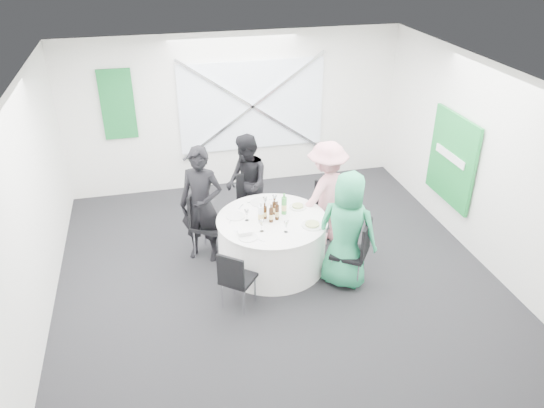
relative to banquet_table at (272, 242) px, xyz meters
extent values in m
plane|color=black|center=(0.00, -0.20, -0.38)|extent=(6.00, 6.00, 0.00)
plane|color=white|center=(0.00, -0.20, 2.42)|extent=(6.00, 6.00, 0.00)
plane|color=white|center=(0.00, 2.80, 1.02)|extent=(6.00, 0.00, 6.00)
plane|color=white|center=(0.00, -3.20, 1.02)|extent=(6.00, 0.00, 6.00)
plane|color=white|center=(-3.00, -0.20, 1.02)|extent=(0.00, 6.00, 6.00)
plane|color=white|center=(3.00, -0.20, 1.02)|extent=(0.00, 6.00, 6.00)
cube|color=silver|center=(0.30, 2.76, 1.12)|extent=(2.60, 0.03, 1.60)
cube|color=silver|center=(0.30, 2.72, 1.12)|extent=(2.63, 0.05, 1.84)
cube|color=silver|center=(0.30, 2.72, 1.12)|extent=(2.63, 0.05, 1.84)
cube|color=#166E2B|center=(-2.00, 2.75, 1.32)|extent=(0.55, 0.04, 1.20)
cube|color=#188635|center=(2.94, 0.40, 0.82)|extent=(0.05, 1.20, 1.40)
cylinder|color=white|center=(0.00, 0.00, -0.01)|extent=(1.52, 1.52, 0.74)
cylinder|color=white|center=(0.00, 0.00, 0.37)|extent=(1.56, 1.56, 0.02)
cube|color=black|center=(-0.08, 0.97, 0.08)|extent=(0.46, 0.46, 0.05)
cube|color=black|center=(-0.10, 1.18, 0.34)|extent=(0.41, 0.07, 0.46)
cylinder|color=silver|center=(0.08, 1.16, -0.16)|extent=(0.02, 0.02, 0.44)
cylinder|color=silver|center=(-0.27, 1.13, -0.16)|extent=(0.02, 0.02, 0.44)
cylinder|color=silver|center=(0.11, 0.81, -0.16)|extent=(0.02, 0.02, 0.44)
cylinder|color=silver|center=(-0.24, 0.78, -0.16)|extent=(0.02, 0.02, 0.44)
cube|color=black|center=(-0.81, 0.48, 0.12)|extent=(0.63, 0.63, 0.06)
cube|color=black|center=(-1.00, 0.59, 0.39)|extent=(0.26, 0.40, 0.50)
cylinder|color=silver|center=(-0.88, 0.74, -0.14)|extent=(0.02, 0.02, 0.47)
cylinder|color=silver|center=(-1.07, 0.41, -0.14)|extent=(0.02, 0.02, 0.47)
cylinder|color=silver|center=(-0.56, 0.55, -0.14)|extent=(0.02, 0.02, 0.47)
cylinder|color=silver|center=(-0.75, 0.22, -0.14)|extent=(0.02, 0.02, 0.47)
cube|color=black|center=(0.89, 0.68, 0.02)|extent=(0.52, 0.52, 0.04)
cube|color=black|center=(1.03, 0.78, 0.24)|extent=(0.24, 0.31, 0.40)
cylinder|color=silver|center=(1.10, 0.65, -0.19)|extent=(0.02, 0.02, 0.38)
cylinder|color=silver|center=(0.92, 0.89, -0.19)|extent=(0.02, 0.02, 0.38)
cylinder|color=silver|center=(0.86, 0.46, -0.19)|extent=(0.02, 0.02, 0.38)
cylinder|color=silver|center=(0.68, 0.71, -0.19)|extent=(0.02, 0.02, 0.38)
cube|color=black|center=(0.91, -0.66, 0.10)|extent=(0.62, 0.62, 0.05)
cube|color=black|center=(1.09, -0.78, 0.36)|extent=(0.28, 0.37, 0.48)
cylinder|color=silver|center=(0.95, -0.91, -0.15)|extent=(0.02, 0.02, 0.46)
cylinder|color=silver|center=(1.17, -0.62, -0.15)|extent=(0.02, 0.02, 0.46)
cylinder|color=silver|center=(0.66, -0.70, -0.15)|extent=(0.02, 0.02, 0.46)
cylinder|color=silver|center=(0.87, -0.41, -0.15)|extent=(0.02, 0.02, 0.46)
cube|color=black|center=(-0.63, -0.79, 0.03)|extent=(0.54, 0.54, 0.05)
cube|color=black|center=(-0.75, -0.93, 0.27)|extent=(0.31, 0.26, 0.42)
cylinder|color=silver|center=(-0.85, -0.81, -0.18)|extent=(0.02, 0.02, 0.40)
cylinder|color=silver|center=(-0.61, -1.01, -0.18)|extent=(0.02, 0.02, 0.40)
cylinder|color=silver|center=(-0.66, -0.57, -0.18)|extent=(0.02, 0.02, 0.40)
cylinder|color=silver|center=(-0.41, -0.77, -0.18)|extent=(0.02, 0.02, 0.40)
imported|color=black|center=(-0.92, 0.44, 0.49)|extent=(0.75, 0.65, 1.74)
imported|color=black|center=(-0.14, 1.13, 0.41)|extent=(0.51, 0.81, 1.58)
imported|color=pink|center=(0.95, 0.45, 0.44)|extent=(1.17, 0.90, 1.64)
imported|color=#299764|center=(0.86, -0.64, 0.45)|extent=(0.96, 0.91, 1.66)
cylinder|color=silver|center=(-0.06, 0.51, 0.39)|extent=(0.29, 0.29, 0.01)
cylinder|color=silver|center=(-0.48, 0.19, 0.39)|extent=(0.27, 0.27, 0.01)
cylinder|color=silver|center=(0.44, 0.24, 0.39)|extent=(0.25, 0.25, 0.01)
cylinder|color=#79924E|center=(0.44, 0.24, 0.41)|extent=(0.16, 0.16, 0.02)
cylinder|color=silver|center=(0.49, -0.31, 0.39)|extent=(0.29, 0.29, 0.01)
cylinder|color=#79924E|center=(0.49, -0.31, 0.41)|extent=(0.19, 0.19, 0.02)
cylinder|color=silver|center=(-0.42, -0.40, 0.39)|extent=(0.25, 0.25, 0.01)
cube|color=white|center=(-0.45, -0.32, 0.42)|extent=(0.19, 0.13, 0.05)
cylinder|color=#351B09|center=(-0.09, 0.05, 0.47)|extent=(0.06, 0.06, 0.18)
cylinder|color=#351B09|center=(-0.09, 0.05, 0.59)|extent=(0.02, 0.02, 0.06)
cylinder|color=tan|center=(-0.09, 0.05, 0.45)|extent=(0.06, 0.06, 0.06)
cylinder|color=#351B09|center=(0.06, 0.14, 0.47)|extent=(0.06, 0.06, 0.19)
cylinder|color=#351B09|center=(0.06, 0.14, 0.60)|extent=(0.02, 0.02, 0.06)
cylinder|color=tan|center=(0.06, 0.14, 0.45)|extent=(0.06, 0.06, 0.07)
cylinder|color=#351B09|center=(0.07, -0.02, 0.49)|extent=(0.06, 0.06, 0.22)
cylinder|color=#351B09|center=(0.07, -0.02, 0.63)|extent=(0.02, 0.02, 0.06)
cylinder|color=tan|center=(0.07, -0.02, 0.47)|extent=(0.06, 0.06, 0.08)
cylinder|color=#351B09|center=(-0.03, -0.07, 0.48)|extent=(0.06, 0.06, 0.21)
cylinder|color=#351B09|center=(-0.03, -0.07, 0.62)|extent=(0.02, 0.02, 0.06)
cylinder|color=tan|center=(-0.03, -0.07, 0.46)|extent=(0.06, 0.06, 0.07)
cylinder|color=green|center=(0.20, 0.11, 0.51)|extent=(0.08, 0.08, 0.26)
cylinder|color=green|center=(0.20, 0.11, 0.67)|extent=(0.03, 0.03, 0.06)
cylinder|color=tan|center=(0.20, 0.11, 0.48)|extent=(0.08, 0.08, 0.09)
cylinder|color=silver|center=(-0.17, -0.05, 0.50)|extent=(0.08, 0.08, 0.25)
cylinder|color=silver|center=(-0.17, -0.05, 0.66)|extent=(0.03, 0.03, 0.06)
cylinder|color=tan|center=(-0.17, -0.05, 0.48)|extent=(0.08, 0.08, 0.09)
cylinder|color=white|center=(0.13, 0.37, 0.38)|extent=(0.06, 0.06, 0.00)
cylinder|color=white|center=(0.13, 0.37, 0.43)|extent=(0.01, 0.01, 0.10)
cone|color=white|center=(0.13, 0.37, 0.51)|extent=(0.07, 0.07, 0.08)
cylinder|color=white|center=(-0.35, 0.05, 0.38)|extent=(0.06, 0.06, 0.00)
cylinder|color=white|center=(-0.35, 0.05, 0.43)|extent=(0.01, 0.01, 0.10)
cone|color=white|center=(-0.35, 0.05, 0.51)|extent=(0.07, 0.07, 0.08)
cylinder|color=white|center=(-0.21, -0.29, 0.38)|extent=(0.06, 0.06, 0.00)
cylinder|color=white|center=(-0.21, -0.29, 0.43)|extent=(0.01, 0.01, 0.10)
cone|color=white|center=(-0.21, -0.29, 0.51)|extent=(0.07, 0.07, 0.08)
cylinder|color=white|center=(-0.02, 0.35, 0.38)|extent=(0.06, 0.06, 0.00)
cylinder|color=white|center=(-0.02, 0.35, 0.43)|extent=(0.01, 0.01, 0.10)
cone|color=white|center=(-0.02, 0.35, 0.51)|extent=(0.07, 0.07, 0.08)
cylinder|color=white|center=(0.10, -0.38, 0.38)|extent=(0.06, 0.06, 0.00)
cylinder|color=white|center=(0.10, -0.38, 0.43)|extent=(0.01, 0.01, 0.10)
cone|color=white|center=(0.10, -0.38, 0.51)|extent=(0.07, 0.07, 0.08)
cube|color=silver|center=(-0.36, 0.45, 0.38)|extent=(0.10, 0.13, 0.01)
cube|color=silver|center=(-0.57, 0.09, 0.38)|extent=(0.08, 0.14, 0.01)
cube|color=silver|center=(0.11, 0.56, 0.38)|extent=(0.15, 0.03, 0.01)
cube|color=silver|center=(-0.17, 0.55, 0.38)|extent=(0.15, 0.02, 0.01)
cube|color=silver|center=(-0.52, -0.24, 0.38)|extent=(0.11, 0.12, 0.01)
cube|color=silver|center=(-0.27, -0.51, 0.38)|extent=(0.12, 0.12, 0.01)
camera|label=1|loc=(-1.50, -6.21, 4.10)|focal=35.00mm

